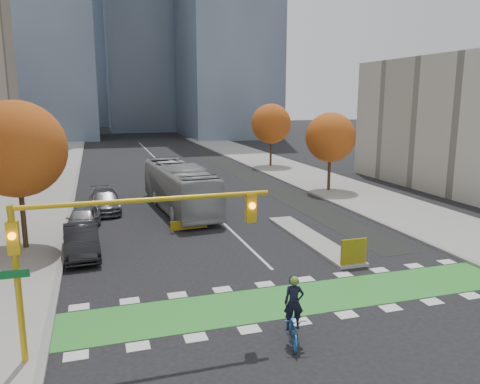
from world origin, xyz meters
TOP-DOWN VIEW (x-y plane):
  - ground at (0.00, 0.00)m, footprint 300.00×300.00m
  - sidewalk_west at (-13.50, 20.00)m, footprint 7.00×120.00m
  - sidewalk_east at (13.50, 20.00)m, footprint 7.00×120.00m
  - curb_west at (-10.00, 20.00)m, footprint 0.30×120.00m
  - curb_east at (10.00, 20.00)m, footprint 0.30×120.00m
  - bike_crossing at (0.00, 1.50)m, footprint 20.00×3.00m
  - centre_line at (0.00, 40.00)m, footprint 0.15×70.00m
  - bike_lane_paint at (7.50, 30.00)m, footprint 2.50×50.00m
  - median_island at (4.00, 9.00)m, footprint 1.60×10.00m
  - hazard_board at (4.00, 4.20)m, footprint 1.40×0.12m
  - tree_west at (-12.00, 12.00)m, footprint 5.20×5.20m
  - tree_east_near at (12.00, 22.00)m, footprint 4.40×4.40m
  - tree_east_far at (12.50, 38.00)m, footprint 4.80×4.80m
  - traffic_signal_west at (-7.93, -0.51)m, footprint 8.53×0.56m
  - cyclist at (-1.84, -1.70)m, footprint 1.29×2.21m
  - bus at (-2.13, 18.90)m, footprint 3.93×12.69m
  - parked_car_a at (-9.00, 15.00)m, footprint 2.40×4.78m
  - parked_car_b at (-9.00, 10.00)m, footprint 2.03×5.07m
  - parked_car_c at (-7.55, 20.00)m, footprint 2.27×5.45m

SIDE VIEW (x-z plane):
  - ground at x=0.00m, z-range 0.00..0.00m
  - centre_line at x=0.00m, z-range 0.00..0.01m
  - bike_lane_paint at x=7.50m, z-range 0.00..0.01m
  - bike_crossing at x=0.00m, z-range 0.00..0.01m
  - sidewalk_west at x=-13.50m, z-range 0.00..0.15m
  - sidewalk_east at x=13.50m, z-range 0.00..0.15m
  - curb_west at x=-10.00m, z-range -0.01..0.15m
  - curb_east at x=10.00m, z-range -0.01..0.15m
  - median_island at x=4.00m, z-range 0.00..0.16m
  - parked_car_a at x=-9.00m, z-range 0.00..1.56m
  - parked_car_c at x=-7.55m, z-range 0.00..1.57m
  - hazard_board at x=4.00m, z-range 0.15..1.45m
  - cyclist at x=-1.84m, z-range -0.40..2.01m
  - parked_car_b at x=-9.00m, z-range 0.00..1.64m
  - bus at x=-2.13m, z-range 0.00..3.48m
  - traffic_signal_west at x=-7.93m, z-range 1.43..6.63m
  - tree_east_near at x=12.00m, z-range 1.33..8.40m
  - tree_east_far at x=12.50m, z-range 1.42..9.07m
  - tree_west at x=-12.00m, z-range 1.50..9.73m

